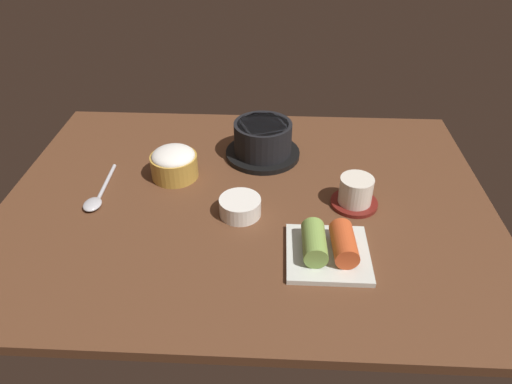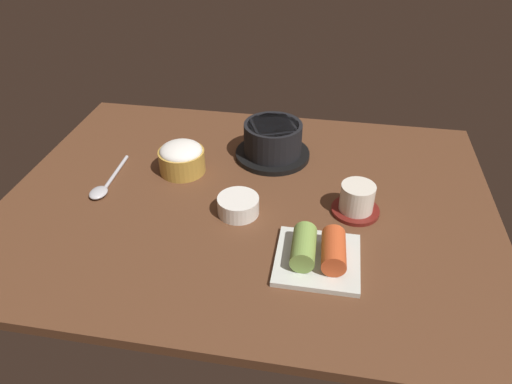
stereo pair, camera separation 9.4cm
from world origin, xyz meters
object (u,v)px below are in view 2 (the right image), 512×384
at_px(tea_cup_with_saucer, 357,200).
at_px(banchan_cup_center, 238,205).
at_px(spoon, 104,187).
at_px(stone_pot, 273,141).
at_px(kimchi_plate, 318,253).
at_px(rice_bowl, 182,157).

distance_m(tea_cup_with_saucer, banchan_cup_center, 0.23).
height_order(tea_cup_with_saucer, spoon, tea_cup_with_saucer).
distance_m(tea_cup_with_saucer, spoon, 0.53).
relative_size(stone_pot, tea_cup_with_saucer, 1.83).
distance_m(stone_pot, tea_cup_with_saucer, 0.26).
distance_m(kimchi_plate, spoon, 0.48).
height_order(banchan_cup_center, kimchi_plate, kimchi_plate).
bearing_deg(stone_pot, spoon, -149.90).
relative_size(rice_bowl, tea_cup_with_saucer, 1.07).
relative_size(rice_bowl, spoon, 0.59).
height_order(stone_pot, spoon, stone_pot).
bearing_deg(spoon, banchan_cup_center, -5.87).
bearing_deg(stone_pot, kimchi_plate, -69.17).
height_order(stone_pot, rice_bowl, stone_pot).
relative_size(banchan_cup_center, kimchi_plate, 0.56).
bearing_deg(spoon, tea_cup_with_saucer, 1.27).
distance_m(stone_pot, kimchi_plate, 0.36).
relative_size(tea_cup_with_saucer, spoon, 0.55).
bearing_deg(kimchi_plate, tea_cup_with_saucer, 67.26).
xyz_separation_m(banchan_cup_center, spoon, (-0.30, 0.03, -0.01)).
bearing_deg(tea_cup_with_saucer, banchan_cup_center, -169.50).
distance_m(banchan_cup_center, spoon, 0.30).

